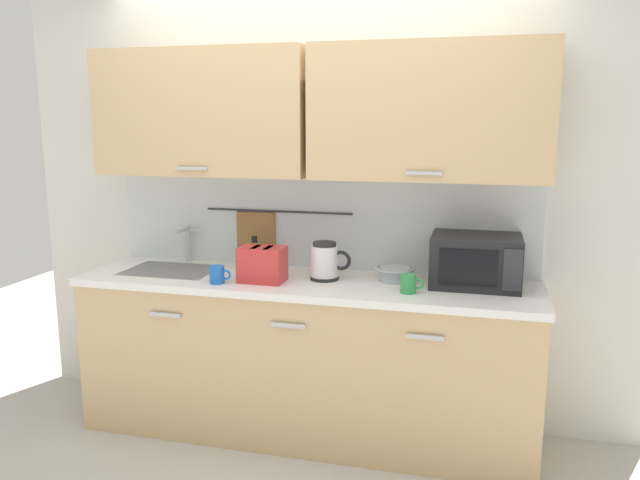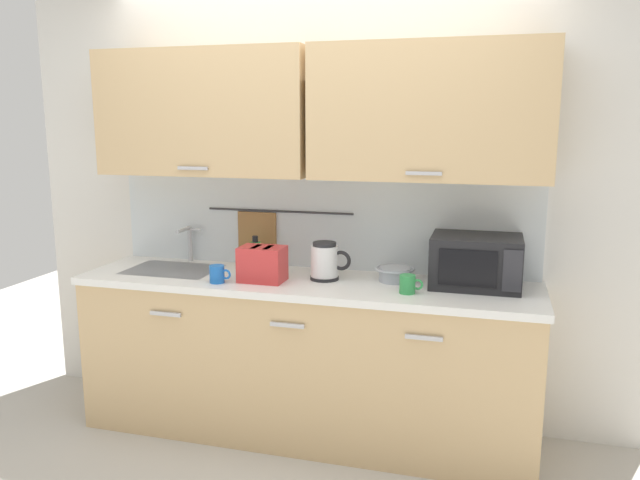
% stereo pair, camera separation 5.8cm
% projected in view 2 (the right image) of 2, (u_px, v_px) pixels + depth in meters
% --- Properties ---
extents(ground, '(8.00, 8.00, 0.00)m').
position_uv_depth(ground, '(289.00, 458.00, 3.29)').
color(ground, '#B7B2A8').
extents(counter_unit, '(2.53, 0.64, 0.90)m').
position_uv_depth(counter_unit, '(304.00, 356.00, 3.50)').
color(counter_unit, tan).
rests_on(counter_unit, ground).
extents(back_wall_assembly, '(3.70, 0.41, 2.50)m').
position_uv_depth(back_wall_assembly, '(316.00, 163.00, 3.51)').
color(back_wall_assembly, silver).
rests_on(back_wall_assembly, ground).
extents(sink_faucet, '(0.09, 0.17, 0.22)m').
position_uv_depth(sink_faucet, '(189.00, 239.00, 3.81)').
color(sink_faucet, '#B2B5BA').
rests_on(sink_faucet, counter_unit).
extents(microwave, '(0.46, 0.35, 0.27)m').
position_uv_depth(microwave, '(476.00, 261.00, 3.25)').
color(microwave, black).
rests_on(microwave, counter_unit).
extents(electric_kettle, '(0.23, 0.16, 0.21)m').
position_uv_depth(electric_kettle, '(325.00, 261.00, 3.40)').
color(electric_kettle, black).
rests_on(electric_kettle, counter_unit).
extents(dish_soap_bottle, '(0.06, 0.06, 0.20)m').
position_uv_depth(dish_soap_bottle, '(255.00, 254.00, 3.64)').
color(dish_soap_bottle, green).
rests_on(dish_soap_bottle, counter_unit).
extents(mug_near_sink, '(0.12, 0.08, 0.09)m').
position_uv_depth(mug_near_sink, '(217.00, 274.00, 3.33)').
color(mug_near_sink, blue).
rests_on(mug_near_sink, counter_unit).
extents(mixing_bowl, '(0.21, 0.21, 0.08)m').
position_uv_depth(mixing_bowl, '(395.00, 273.00, 3.37)').
color(mixing_bowl, '#A5ADB7').
rests_on(mixing_bowl, counter_unit).
extents(toaster, '(0.26, 0.17, 0.19)m').
position_uv_depth(toaster, '(262.00, 264.00, 3.36)').
color(toaster, red).
rests_on(toaster, counter_unit).
extents(mug_by_kettle, '(0.12, 0.08, 0.09)m').
position_uv_depth(mug_by_kettle, '(408.00, 284.00, 3.13)').
color(mug_by_kettle, green).
rests_on(mug_by_kettle, counter_unit).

